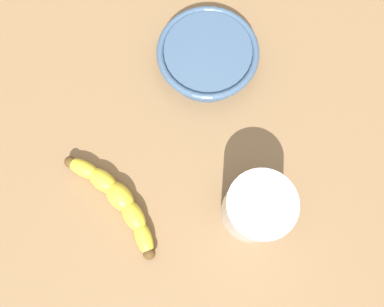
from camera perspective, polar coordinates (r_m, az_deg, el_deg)
wooden_tabletop at (r=62.95cm, az=-3.00°, el=-6.65°), size 120.00×120.00×3.00cm
banana at (r=60.74cm, az=-10.89°, el=-6.58°), size 20.41×6.06×3.36cm
smoothie_glass at (r=56.90cm, az=9.38°, el=-7.80°), size 9.55×9.55×10.23cm
ceramic_bowl at (r=65.69cm, az=2.29°, el=14.01°), size 16.53×16.53×4.59cm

